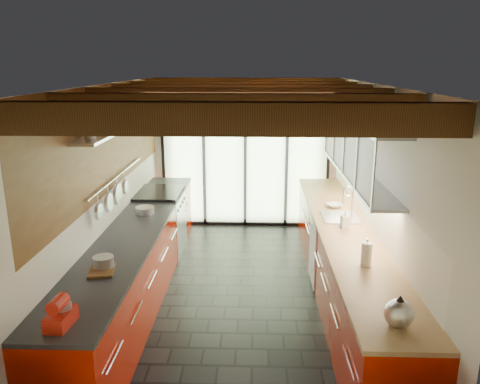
{
  "coord_description": "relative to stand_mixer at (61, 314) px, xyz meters",
  "views": [
    {
      "loc": [
        0.19,
        -5.33,
        2.83
      ],
      "look_at": [
        -0.01,
        0.4,
        1.25
      ],
      "focal_mm": 35.0,
      "sensor_mm": 36.0,
      "label": 1
    }
  ],
  "objects": [
    {
      "name": "ground",
      "position": [
        1.27,
        2.24,
        -1.02
      ],
      "size": [
        5.5,
        5.5,
        0.0
      ],
      "primitive_type": "plane",
      "color": "black",
      "rests_on": "ground"
    },
    {
      "name": "room_shell",
      "position": [
        1.27,
        2.24,
        0.64
      ],
      "size": [
        5.5,
        5.5,
        5.5
      ],
      "color": "silver",
      "rests_on": "ground"
    },
    {
      "name": "ceiling_beams",
      "position": [
        1.27,
        2.62,
        1.44
      ],
      "size": [
        3.14,
        5.06,
        4.9
      ],
      "color": "#593316",
      "rests_on": "ground"
    },
    {
      "name": "glass_door",
      "position": [
        1.27,
        4.94,
        0.64
      ],
      "size": [
        2.95,
        0.1,
        2.9
      ],
      "color": "#C6EAAD",
      "rests_on": "ground"
    },
    {
      "name": "left_counter",
      "position": [
        -0.01,
        2.24,
        -0.56
      ],
      "size": [
        0.68,
        5.0,
        0.92
      ],
      "color": "#A71200",
      "rests_on": "ground"
    },
    {
      "name": "range_stove",
      "position": [
        -0.01,
        3.69,
        -0.55
      ],
      "size": [
        0.66,
        0.9,
        0.97
      ],
      "color": "silver",
      "rests_on": "ground"
    },
    {
      "name": "right_counter",
      "position": [
        2.54,
        2.24,
        -0.56
      ],
      "size": [
        0.68,
        5.0,
        0.92
      ],
      "color": "#A71200",
      "rests_on": "ground"
    },
    {
      "name": "sink_assembly",
      "position": [
        2.56,
        2.64,
        -0.06
      ],
      "size": [
        0.45,
        0.52,
        0.43
      ],
      "color": "silver",
      "rests_on": "right_counter"
    },
    {
      "name": "upper_cabinets_right",
      "position": [
        2.7,
        2.54,
        0.83
      ],
      "size": [
        0.34,
        3.0,
        3.0
      ],
      "color": "silver",
      "rests_on": "ground"
    },
    {
      "name": "left_wall_fixtures",
      "position": [
        -0.2,
        2.39,
        0.86
      ],
      "size": [
        0.28,
        2.6,
        0.96
      ],
      "color": "silver",
      "rests_on": "ground"
    },
    {
      "name": "stand_mixer",
      "position": [
        0.0,
        0.0,
        0.0
      ],
      "size": [
        0.18,
        0.29,
        0.25
      ],
      "color": "red",
      "rests_on": "left_counter"
    },
    {
      "name": "pot_large",
      "position": [
        0.0,
        1.01,
        -0.03
      ],
      "size": [
        0.21,
        0.21,
        0.13
      ],
      "primitive_type": "cylinder",
      "rotation": [
        0.0,
        0.0,
        -0.05
      ],
      "color": "silver",
      "rests_on": "left_counter"
    },
    {
      "name": "pot_small",
      "position": [
        0.0,
        2.72,
        -0.05
      ],
      "size": [
        0.26,
        0.26,
        0.09
      ],
      "primitive_type": "cylinder",
      "rotation": [
        0.0,
        0.0,
        -0.06
      ],
      "color": "silver",
      "rests_on": "left_counter"
    },
    {
      "name": "cutting_board",
      "position": [
        0.0,
        0.95,
        -0.08
      ],
      "size": [
        0.28,
        0.36,
        0.03
      ],
      "primitive_type": "cube",
      "rotation": [
        0.0,
        0.0,
        0.19
      ],
      "color": "brown",
      "rests_on": "left_counter"
    },
    {
      "name": "kettle",
      "position": [
        2.54,
        0.08,
        0.02
      ],
      "size": [
        0.29,
        0.31,
        0.26
      ],
      "color": "silver",
      "rests_on": "right_counter"
    },
    {
      "name": "paper_towel",
      "position": [
        2.54,
        1.17,
        0.02
      ],
      "size": [
        0.13,
        0.13,
        0.28
      ],
      "color": "white",
      "rests_on": "right_counter"
    },
    {
      "name": "soap_bottle",
      "position": [
        2.54,
        2.28,
        0.01
      ],
      "size": [
        0.11,
        0.12,
        0.22
      ],
      "primitive_type": "imported",
      "rotation": [
        0.0,
        0.0,
        0.16
      ],
      "color": "silver",
      "rests_on": "right_counter"
    },
    {
      "name": "bowl",
      "position": [
        2.54,
        3.09,
        -0.07
      ],
      "size": [
        0.25,
        0.25,
        0.05
      ],
      "primitive_type": "imported",
      "rotation": [
        0.0,
        0.0,
        0.22
      ],
      "color": "silver",
      "rests_on": "right_counter"
    }
  ]
}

